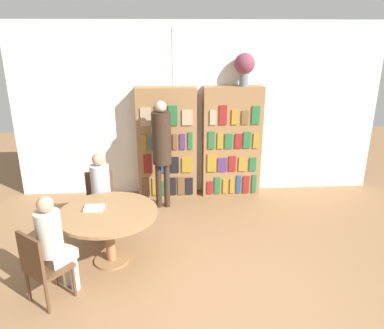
# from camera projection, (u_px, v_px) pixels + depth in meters

# --- Properties ---
(ground_plane) EXTENTS (16.00, 16.00, 0.00)m
(ground_plane) POSITION_uv_depth(u_px,v_px,m) (226.00, 320.00, 3.85)
(ground_plane) COLOR olive
(wall_back) EXTENTS (6.40, 0.07, 3.00)m
(wall_back) POSITION_uv_depth(u_px,v_px,m) (199.00, 110.00, 6.57)
(wall_back) COLOR silver
(wall_back) RESTS_ON ground_plane
(bookshelf_left) EXTENTS (1.02, 0.34, 1.94)m
(bookshelf_left) POSITION_uv_depth(u_px,v_px,m) (167.00, 143.00, 6.53)
(bookshelf_left) COLOR olive
(bookshelf_left) RESTS_ON ground_plane
(bookshelf_right) EXTENTS (1.02, 0.34, 1.94)m
(bookshelf_right) POSITION_uv_depth(u_px,v_px,m) (232.00, 142.00, 6.60)
(bookshelf_right) COLOR olive
(bookshelf_right) RESTS_ON ground_plane
(flower_vase) EXTENTS (0.34, 0.34, 0.54)m
(flower_vase) POSITION_uv_depth(u_px,v_px,m) (244.00, 66.00, 6.18)
(flower_vase) COLOR slate
(flower_vase) RESTS_ON bookshelf_right
(reading_table) EXTENTS (1.23, 1.23, 0.71)m
(reading_table) POSITION_uv_depth(u_px,v_px,m) (108.00, 220.00, 4.65)
(reading_table) COLOR olive
(reading_table) RESTS_ON ground_plane
(chair_near_camera) EXTENTS (0.56, 0.56, 0.87)m
(chair_near_camera) POSITION_uv_depth(u_px,v_px,m) (42.00, 265.00, 3.95)
(chair_near_camera) COLOR brown
(chair_near_camera) RESTS_ON ground_plane
(chair_left_side) EXTENTS (0.49, 0.49, 0.87)m
(chair_left_side) POSITION_uv_depth(u_px,v_px,m) (101.00, 198.00, 5.54)
(chair_left_side) COLOR brown
(chair_left_side) RESTS_ON ground_plane
(seated_reader_left) EXTENTS (0.34, 0.40, 1.22)m
(seated_reader_left) POSITION_uv_depth(u_px,v_px,m) (101.00, 190.00, 5.31)
(seated_reader_left) COLOR #B2B7C6
(seated_reader_left) RESTS_ON ground_plane
(seated_reader_right) EXTENTS (0.41, 0.42, 1.22)m
(seated_reader_right) POSITION_uv_depth(u_px,v_px,m) (54.00, 240.00, 4.02)
(seated_reader_right) COLOR beige
(seated_reader_right) RESTS_ON ground_plane
(librarian_standing) EXTENTS (0.31, 0.58, 1.80)m
(librarian_standing) POSITION_uv_depth(u_px,v_px,m) (162.00, 144.00, 6.01)
(librarian_standing) COLOR #332319
(librarian_standing) RESTS_ON ground_plane
(open_book_on_table) EXTENTS (0.24, 0.18, 0.03)m
(open_book_on_table) POSITION_uv_depth(u_px,v_px,m) (94.00, 208.00, 4.67)
(open_book_on_table) COLOR silver
(open_book_on_table) RESTS_ON reading_table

